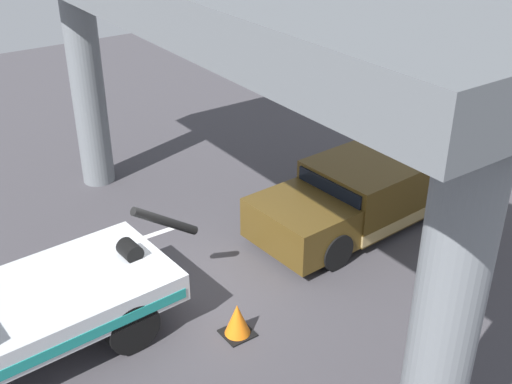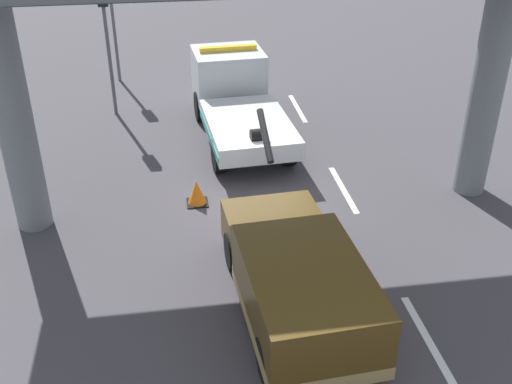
# 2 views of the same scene
# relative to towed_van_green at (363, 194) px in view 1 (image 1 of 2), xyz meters

# --- Properties ---
(ground_plane) EXTENTS (60.00, 40.00, 0.10)m
(ground_plane) POSITION_rel_towed_van_green_xyz_m (4.85, 0.00, -0.83)
(ground_plane) COLOR #423F44
(lane_stripe_west) EXTENTS (2.60, 0.16, 0.01)m
(lane_stripe_west) POSITION_rel_towed_van_green_xyz_m (-1.15, -2.37, -0.78)
(lane_stripe_west) COLOR silver
(lane_stripe_west) RESTS_ON ground
(lane_stripe_mid) EXTENTS (2.60, 0.16, 0.01)m
(lane_stripe_mid) POSITION_rel_towed_van_green_xyz_m (4.85, -2.37, -0.78)
(lane_stripe_mid) COLOR silver
(lane_stripe_mid) RESTS_ON ground
(towed_van_green) EXTENTS (5.32, 2.49, 1.58)m
(towed_van_green) POSITION_rel_towed_van_green_xyz_m (0.00, 0.00, 0.00)
(towed_van_green) COLOR #4C3814
(towed_van_green) RESTS_ON ground
(overpass_structure) EXTENTS (3.60, 13.54, 6.47)m
(overpass_structure) POSITION_rel_towed_van_green_xyz_m (4.33, 0.00, 4.72)
(overpass_structure) COLOR slate
(overpass_structure) RESTS_ON ground
(traffic_cone_orange) EXTENTS (0.56, 0.56, 0.67)m
(traffic_cone_orange) POSITION_rel_towed_van_green_xyz_m (4.71, 1.68, -0.46)
(traffic_cone_orange) COLOR orange
(traffic_cone_orange) RESTS_ON ground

